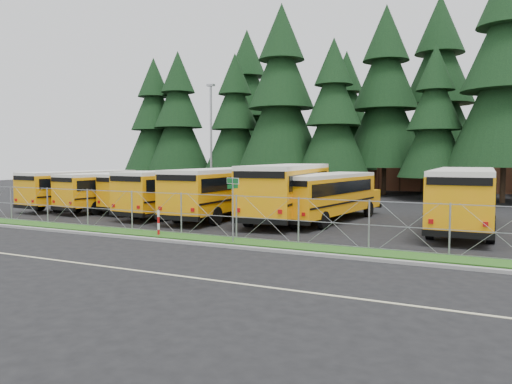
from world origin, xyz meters
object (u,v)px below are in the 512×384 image
bus_4 (225,193)px  light_standard (211,137)px  bus_6 (329,198)px  street_sign (233,196)px  bus_0 (84,190)px  bus_1 (120,191)px  bus_3 (182,193)px  bus_5 (290,192)px  bus_2 (162,192)px  bus_east (464,200)px  striped_bollard (158,223)px

bus_4 → light_standard: 15.19m
bus_6 → street_sign: size_ratio=3.73×
bus_0 → light_standard: bearing=78.6°
bus_0 → bus_1: bearing=8.7°
bus_1 → bus_3: bus_3 is taller
bus_0 → bus_5: bearing=6.9°
bus_0 → light_standard: (3.50, 11.69, 4.16)m
bus_6 → light_standard: 18.72m
street_sign → bus_3: bearing=135.8°
bus_2 → light_standard: light_standard is taller
bus_0 → bus_6: size_ratio=0.98×
bus_5 → light_standard: size_ratio=1.22×
light_standard → bus_5: bearing=-42.5°
bus_0 → bus_1: size_ratio=1.03×
bus_4 → bus_6: size_ratio=1.09×
bus_6 → bus_east: (7.14, -0.50, 0.18)m
bus_east → light_standard: 24.90m
street_sign → striped_bollard: bearing=177.0°
bus_0 → striped_bollard: bearing=-26.6°
light_standard → bus_0: bearing=-106.7°
bus_1 → bus_6: 14.94m
bus_1 → street_sign: street_sign is taller
bus_2 → bus_3: 3.16m
bus_east → bus_5: bearing=177.0°
bus_1 → bus_5: size_ratio=0.81×
bus_3 → street_sign: (8.01, -7.79, 0.61)m
light_standard → bus_1: bearing=-91.6°
bus_2 → bus_6: bearing=5.1°
striped_bollard → bus_east: bearing=32.4°
bus_5 → bus_4: bearing=-176.1°
bus_1 → bus_2: bus_2 is taller
bus_1 → street_sign: size_ratio=3.55×
bus_4 → bus_5: (3.92, 0.80, 0.12)m
bus_2 → light_standard: 11.48m
light_standard → street_sign: bearing=-56.2°
bus_4 → bus_6: bus_4 is taller
bus_2 → bus_3: bearing=-20.8°
bus_2 → bus_6: (12.21, -0.55, 0.06)m
bus_5 → street_sign: size_ratio=4.41×
bus_3 → bus_4: bearing=1.4°
bus_3 → bus_6: bearing=9.2°
bus_2 → bus_4: size_ratio=0.87×
bus_3 → striped_bollard: (3.90, -7.57, -0.83)m
bus_0 → street_sign: (16.68, -8.03, 0.69)m
striped_bollard → bus_4: bearing=95.6°
bus_1 → bus_2: (2.73, 1.07, 0.00)m
bus_3 → bus_5: size_ratio=0.88×
bus_6 → bus_east: size_ratio=0.88×
bus_1 → bus_4: bus_4 is taller
bus_4 → bus_east: 13.41m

